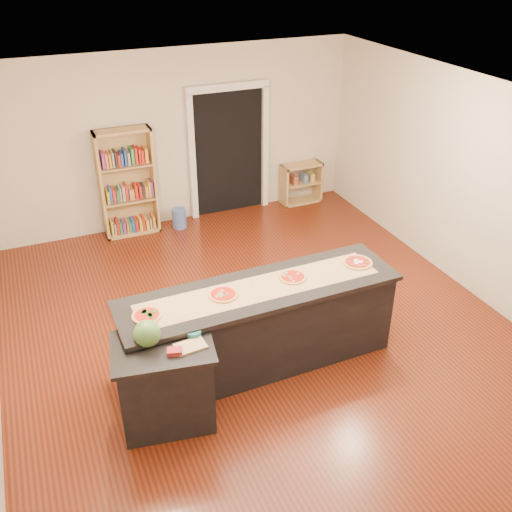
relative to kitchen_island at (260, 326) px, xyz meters
name	(u,v)px	position (x,y,z in m)	size (l,w,h in m)	color
room	(263,233)	(0.23, 0.46, 0.89)	(6.00, 7.00, 2.80)	beige
doorway	(229,144)	(1.13, 3.93, 0.69)	(1.40, 0.09, 2.21)	black
kitchen_island	(260,326)	(0.00, 0.00, 0.00)	(3.06, 0.83, 1.01)	black
side_counter	(166,383)	(-1.19, -0.44, -0.03)	(0.95, 0.69, 0.94)	black
bookshelf	(128,183)	(-0.63, 3.76, 0.35)	(0.86, 0.31, 1.72)	tan
low_shelf	(301,183)	(2.43, 3.76, -0.15)	(0.72, 0.31, 0.72)	tan
waste_bin	(179,218)	(0.13, 3.64, -0.34)	(0.23, 0.23, 0.33)	#4B65A8
kraft_paper	(260,288)	(0.00, 0.00, 0.50)	(2.66, 0.48, 0.00)	#95704C
watermelon	(147,333)	(-1.30, -0.37, 0.56)	(0.26, 0.26, 0.26)	#144214
cutting_board	(191,346)	(-0.95, -0.56, 0.44)	(0.28, 0.19, 0.02)	tan
package_red	(175,352)	(-1.11, -0.59, 0.46)	(0.14, 0.10, 0.05)	maroon
package_teal	(193,333)	(-0.87, -0.40, 0.46)	(0.15, 0.15, 0.06)	#195966
pizza_a	(147,315)	(-1.22, -0.02, 0.52)	(0.30, 0.30, 0.02)	#B48A45
pizza_b	(223,294)	(-0.41, 0.03, 0.52)	(0.32, 0.32, 0.02)	#B48A45
pizza_c	(293,277)	(0.41, 0.05, 0.52)	(0.31, 0.31, 0.02)	#B48A45
pizza_d	(357,262)	(1.22, 0.04, 0.52)	(0.36, 0.36, 0.02)	#B48A45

